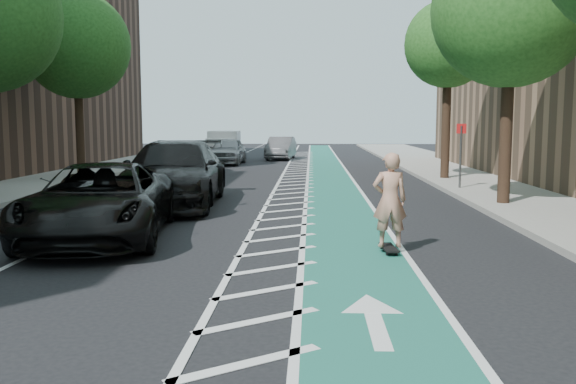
{
  "coord_description": "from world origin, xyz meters",
  "views": [
    {
      "loc": [
        2.18,
        -10.37,
        2.56
      ],
      "look_at": [
        1.69,
        2.19,
        1.1
      ],
      "focal_mm": 38.0,
      "sensor_mm": 36.0,
      "label": 1
    }
  ],
  "objects_px": {
    "suv_far": "(174,173)",
    "barrel_a": "(94,209)",
    "suv_near": "(101,202)",
    "skateboarder": "(390,200)"
  },
  "relations": [
    {
      "from": "skateboarder",
      "to": "suv_near",
      "type": "xyz_separation_m",
      "value": [
        -6.1,
        1.16,
        -0.22
      ]
    },
    {
      "from": "suv_near",
      "to": "barrel_a",
      "type": "xyz_separation_m",
      "value": [
        -0.65,
        1.39,
        -0.38
      ]
    },
    {
      "from": "skateboarder",
      "to": "barrel_a",
      "type": "xyz_separation_m",
      "value": [
        -6.75,
        2.55,
        -0.59
      ]
    },
    {
      "from": "barrel_a",
      "to": "suv_near",
      "type": "bearing_deg",
      "value": -64.88
    },
    {
      "from": "suv_near",
      "to": "barrel_a",
      "type": "distance_m",
      "value": 1.58
    },
    {
      "from": "suv_far",
      "to": "barrel_a",
      "type": "relative_size",
      "value": 7.11
    },
    {
      "from": "suv_far",
      "to": "barrel_a",
      "type": "xyz_separation_m",
      "value": [
        -1.03,
        -4.05,
        -0.53
      ]
    },
    {
      "from": "skateboarder",
      "to": "suv_near",
      "type": "bearing_deg",
      "value": -14.55
    },
    {
      "from": "skateboarder",
      "to": "suv_far",
      "type": "xyz_separation_m",
      "value": [
        -5.72,
        6.6,
        -0.06
      ]
    },
    {
      "from": "suv_near",
      "to": "suv_far",
      "type": "relative_size",
      "value": 0.88
    }
  ]
}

